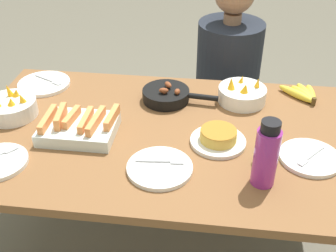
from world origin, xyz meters
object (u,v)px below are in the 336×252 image
(banana_bunch, at_px, (304,94))
(frittata_plate_center, at_px, (218,138))
(empty_plate_far_left, at_px, (310,158))
(hot_sauce_bottle, at_px, (264,146))
(skillet, at_px, (167,95))
(fruit_bowl_citrus, at_px, (242,94))
(water_bottle, at_px, (266,155))
(melon_tray, at_px, (79,127))
(fruit_bowl_mango, at_px, (11,107))
(empty_plate_near_front, at_px, (159,168))
(empty_plate_far_right, at_px, (44,84))
(person_figure, at_px, (226,97))

(banana_bunch, bearing_deg, frittata_plate_center, -133.08)
(banana_bunch, bearing_deg, empty_plate_far_left, -94.90)
(hot_sauce_bottle, bearing_deg, empty_plate_far_left, 7.57)
(skillet, relative_size, fruit_bowl_citrus, 1.60)
(skillet, bearing_deg, water_bottle, -46.48)
(banana_bunch, bearing_deg, water_bottle, -109.94)
(melon_tray, relative_size, fruit_bowl_mango, 1.36)
(banana_bunch, xyz_separation_m, frittata_plate_center, (-0.37, -0.39, 0.01))
(melon_tray, relative_size, empty_plate_far_left, 1.30)
(frittata_plate_center, bearing_deg, empty_plate_near_front, -137.31)
(hot_sauce_bottle, bearing_deg, empty_plate_near_front, -164.09)
(banana_bunch, relative_size, empty_plate_near_front, 0.78)
(empty_plate_near_front, bearing_deg, empty_plate_far_right, 139.10)
(skillet, distance_m, fruit_bowl_citrus, 0.33)
(fruit_bowl_citrus, bearing_deg, banana_bunch, 14.15)
(frittata_plate_center, bearing_deg, banana_bunch, 46.92)
(fruit_bowl_citrus, bearing_deg, frittata_plate_center, -106.06)
(frittata_plate_center, xyz_separation_m, fruit_bowl_citrus, (0.09, 0.33, 0.01))
(empty_plate_far_right, relative_size, fruit_bowl_mango, 1.15)
(empty_plate_far_right, relative_size, hot_sauce_bottle, 1.67)
(melon_tray, relative_size, frittata_plate_center, 1.35)
(fruit_bowl_mango, relative_size, hot_sauce_bottle, 1.46)
(hot_sauce_bottle, bearing_deg, empty_plate_far_right, 155.93)
(banana_bunch, bearing_deg, melon_tray, -156.14)
(water_bottle, bearing_deg, fruit_bowl_mango, 163.79)
(fruit_bowl_mango, bearing_deg, empty_plate_far_left, -7.15)
(banana_bunch, height_order, fruit_bowl_mango, fruit_bowl_mango)
(frittata_plate_center, distance_m, person_figure, 0.82)
(skillet, xyz_separation_m, empty_plate_near_front, (0.03, -0.47, -0.02))
(banana_bunch, relative_size, empty_plate_far_left, 0.82)
(empty_plate_near_front, relative_size, fruit_bowl_citrus, 1.11)
(empty_plate_far_right, xyz_separation_m, fruit_bowl_mango, (-0.04, -0.27, 0.03))
(fruit_bowl_citrus, relative_size, person_figure, 0.18)
(empty_plate_far_left, xyz_separation_m, hot_sauce_bottle, (-0.17, -0.02, 0.05))
(water_bottle, height_order, person_figure, person_figure)
(frittata_plate_center, height_order, hot_sauce_bottle, hot_sauce_bottle)
(empty_plate_far_left, distance_m, empty_plate_far_right, 1.22)
(empty_plate_far_right, bearing_deg, water_bottle, -29.92)
(banana_bunch, xyz_separation_m, fruit_bowl_mango, (-1.23, -0.30, 0.02))
(melon_tray, distance_m, empty_plate_far_left, 0.87)
(banana_bunch, bearing_deg, hot_sauce_bottle, -113.72)
(empty_plate_near_front, xyz_separation_m, person_figure, (0.24, 0.96, -0.25))
(empty_plate_far_right, height_order, hot_sauce_bottle, hot_sauce_bottle)
(empty_plate_near_front, height_order, empty_plate_far_right, same)
(frittata_plate_center, distance_m, empty_plate_near_front, 0.27)
(fruit_bowl_mango, bearing_deg, empty_plate_far_right, 82.50)
(empty_plate_far_left, bearing_deg, skillet, 148.14)
(fruit_bowl_mango, relative_size, fruit_bowl_citrus, 1.01)
(frittata_plate_center, xyz_separation_m, empty_plate_near_front, (-0.20, -0.18, -0.02))
(skillet, height_order, frittata_plate_center, skillet)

